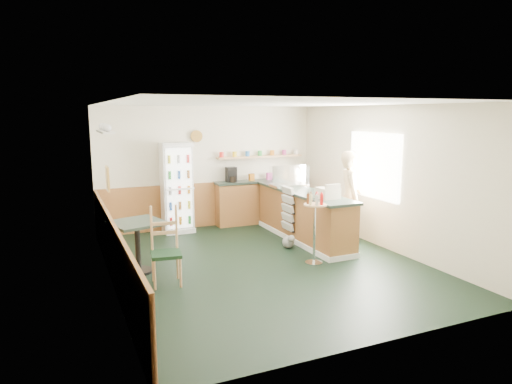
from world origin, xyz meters
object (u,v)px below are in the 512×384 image
drinks_fridge (177,188)px  condiment_stand (315,218)px  cafe_table (137,237)px  display_case (289,176)px  cafe_chair (164,243)px  cash_register (328,193)px  shopkeeper (350,198)px

drinks_fridge → condiment_stand: size_ratio=1.60×
condiment_stand → cafe_table: (-2.84, 0.74, -0.20)m
cafe_table → condiment_stand: bearing=-14.6°
display_case → cafe_chair: display_case is taller
cash_register → condiment_stand: bearing=-140.3°
display_case → condiment_stand: bearing=-105.7°
cash_register → condiment_stand: size_ratio=0.29×
drinks_fridge → condiment_stand: (1.61, -3.05, -0.17)m
drinks_fridge → condiment_stand: drinks_fridge is taller
condiment_stand → drinks_fridge: bearing=117.8°
display_case → cafe_chair: size_ratio=0.66×
display_case → shopkeeper: size_ratio=0.42×
condiment_stand → cafe_table: condiment_stand is taller
drinks_fridge → cafe_table: bearing=-118.1°
drinks_fridge → shopkeeper: 3.65m
drinks_fridge → display_case: 2.42m
condiment_stand → shopkeeper: bearing=32.1°
display_case → cafe_chair: (-3.10, -1.86, -0.62)m
display_case → cafe_table: bearing=-159.7°
cafe_chair → shopkeeper: bearing=17.4°
cash_register → shopkeeper: size_ratio=0.19×
shopkeeper → cafe_table: shopkeeper is taller
display_case → cafe_chair: 3.66m
display_case → cash_register: (0.00, -1.51, -0.12)m
display_case → cash_register: size_ratio=2.18×
cafe_chair → cafe_table: bearing=124.6°
drinks_fridge → display_case: (2.17, -1.05, 0.26)m
condiment_stand → cafe_chair: bearing=176.7°
drinks_fridge → shopkeeper: (2.87, -2.25, -0.05)m
display_case → shopkeeper: (0.70, -1.21, -0.31)m
cash_register → cafe_table: (-3.40, 0.25, -0.51)m
drinks_fridge → cafe_chair: size_ratio=1.65×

